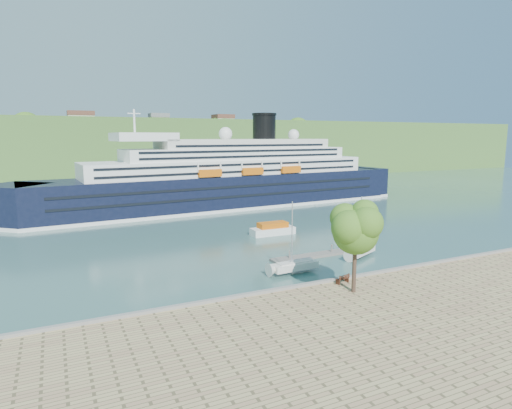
{
  "coord_description": "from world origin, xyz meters",
  "views": [
    {
      "loc": [
        -30.37,
        -38.32,
        17.14
      ],
      "look_at": [
        1.97,
        30.0,
        5.11
      ],
      "focal_mm": 30.0,
      "sensor_mm": 36.0,
      "label": 1
    }
  ],
  "objects": [
    {
      "name": "sailboat_white_near",
      "position": [
        -3.51,
        6.91,
        4.4
      ],
      "size": [
        6.89,
        2.19,
        8.8
      ],
      "primitive_type": null,
      "rotation": [
        0.0,
        0.0,
        0.04
      ],
      "color": "silver",
      "rests_on": "ground"
    },
    {
      "name": "promenade_tree",
      "position": [
        -2.73,
        -3.9,
        6.28
      ],
      "size": [
        6.38,
        6.38,
        10.57
      ],
      "primitive_type": null,
      "color": "#345E18",
      "rests_on": "promenade"
    },
    {
      "name": "park_bench",
      "position": [
        -2.15,
        -1.2,
        1.56
      ],
      "size": [
        1.85,
        1.04,
        1.12
      ],
      "primitive_type": null,
      "rotation": [
        0.0,
        0.0,
        0.2
      ],
      "color": "#462114",
      "rests_on": "promenade"
    },
    {
      "name": "far_hillside",
      "position": [
        0.0,
        145.0,
        12.0
      ],
      "size": [
        400.0,
        50.0,
        24.0
      ],
      "primitive_type": "cube",
      "color": "#3C6026",
      "rests_on": "ground"
    },
    {
      "name": "floating_pontoon",
      "position": [
        4.09,
        12.13,
        0.18
      ],
      "size": [
        16.35,
        2.43,
        0.36
      ],
      "primitive_type": null,
      "rotation": [
        0.0,
        0.0,
        0.03
      ],
      "color": "slate",
      "rests_on": "ground"
    },
    {
      "name": "ground",
      "position": [
        0.0,
        0.0,
        0.0
      ],
      "size": [
        400.0,
        400.0,
        0.0
      ],
      "primitive_type": "plane",
      "color": "#2E524C",
      "rests_on": "ground"
    },
    {
      "name": "sailboat_white_far",
      "position": [
        8.85,
        9.16,
        4.21
      ],
      "size": [
        6.68,
        4.38,
        8.43
      ],
      "primitive_type": null,
      "rotation": [
        0.0,
        0.0,
        0.43
      ],
      "color": "silver",
      "rests_on": "ground"
    },
    {
      "name": "tender_launch",
      "position": [
        3.92,
        27.2,
        1.1
      ],
      "size": [
        8.0,
        2.77,
        2.21
      ],
      "primitive_type": null,
      "rotation": [
        0.0,
        0.0,
        -0.01
      ],
      "color": "#CF5B0C",
      "rests_on": "ground"
    },
    {
      "name": "quay_coping",
      "position": [
        0.0,
        -0.2,
        1.15
      ],
      "size": [
        220.0,
        0.5,
        0.3
      ],
      "primitive_type": "cube",
      "color": "slate",
      "rests_on": "promenade"
    },
    {
      "name": "cruise_ship",
      "position": [
        7.38,
        58.47,
        11.51
      ],
      "size": [
        103.33,
        22.88,
        23.01
      ],
      "primitive_type": null,
      "rotation": [
        0.0,
        0.0,
        0.08
      ],
      "color": "black",
      "rests_on": "ground"
    }
  ]
}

